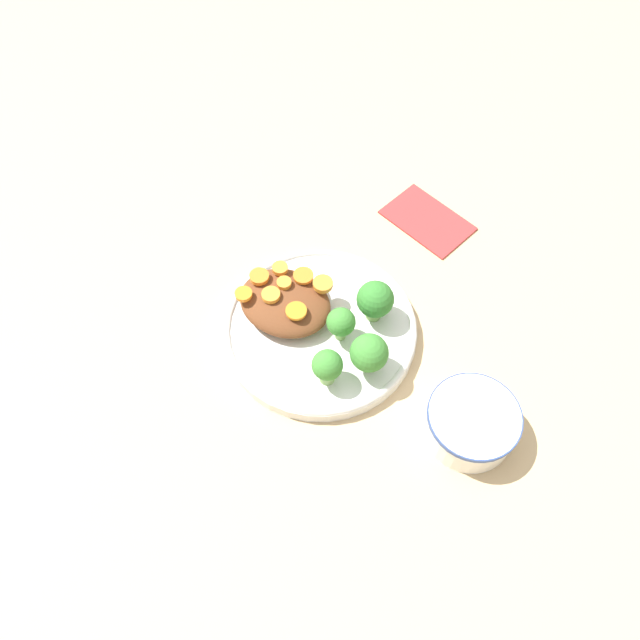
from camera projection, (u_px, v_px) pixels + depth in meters
The scene contains 17 objects.
ground_plane at pixel (320, 334), 0.78m from camera, with size 4.00×4.00×0.00m, color tan.
plate at pixel (320, 329), 0.77m from camera, with size 0.24×0.24×0.02m.
dip_bowl at pixel (471, 422), 0.69m from camera, with size 0.10×0.10×0.05m.
stew_mound at pixel (286, 301), 0.77m from camera, with size 0.12×0.10×0.03m, color brown.
broccoli_floret_0 at pixel (327, 366), 0.70m from camera, with size 0.04×0.04×0.05m.
broccoli_floret_1 at pixel (375, 300), 0.75m from camera, with size 0.05×0.05×0.06m.
broccoli_floret_2 at pixel (369, 353), 0.71m from camera, with size 0.05×0.05×0.06m.
broccoli_floret_3 at pixel (341, 323), 0.74m from camera, with size 0.04×0.04×0.05m.
carrot_slice_0 at pixel (271, 295), 0.75m from camera, with size 0.02×0.02×0.01m, color orange.
carrot_slice_1 at pixel (259, 276), 0.76m from camera, with size 0.02×0.02×0.01m, color orange.
carrot_slice_2 at pixel (323, 284), 0.76m from camera, with size 0.02×0.02×0.01m, color orange.
carrot_slice_3 at pixel (280, 268), 0.77m from camera, with size 0.02×0.02×0.01m, color orange.
carrot_slice_4 at pixel (296, 311), 0.74m from camera, with size 0.03×0.03×0.00m, color orange.
carrot_slice_5 at pixel (244, 294), 0.75m from camera, with size 0.02×0.02×0.01m, color orange.
carrot_slice_6 at pixel (303, 276), 0.77m from camera, with size 0.03×0.03×0.00m, color orange.
carrot_slice_7 at pixel (284, 283), 0.76m from camera, with size 0.02×0.02×0.01m, color orange.
napkin at pixel (427, 220), 0.88m from camera, with size 0.14×0.11×0.01m.
Camera 1 is at (-0.20, 0.35, 0.67)m, focal length 35.00 mm.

